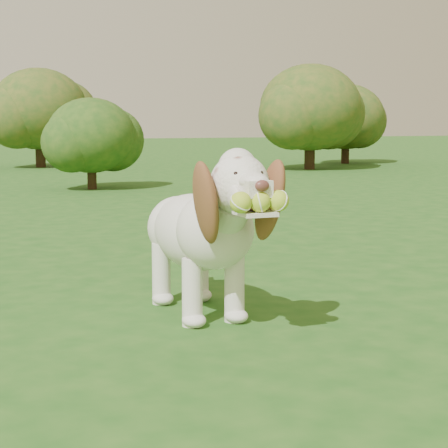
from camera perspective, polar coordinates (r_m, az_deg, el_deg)
name	(u,v)px	position (r m, az deg, el deg)	size (l,w,h in m)	color
ground	(175,340)	(3.40, -3.79, -8.82)	(80.00, 80.00, 0.00)	#1C4E16
dog	(203,227)	(3.69, -1.58, -0.21)	(0.46, 1.31, 0.86)	white
shrub_f	(310,108)	(15.52, 6.60, 8.80)	(2.07, 2.07, 2.14)	#382314
shrub_c	(91,136)	(11.02, -10.10, 6.65)	(1.27, 1.27, 1.32)	#382314
shrub_i	(39,109)	(16.62, -13.91, 8.50)	(2.04, 2.04, 2.11)	#382314
shrub_h	(346,117)	(17.90, 9.28, 8.06)	(1.79, 1.79, 1.85)	#382314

